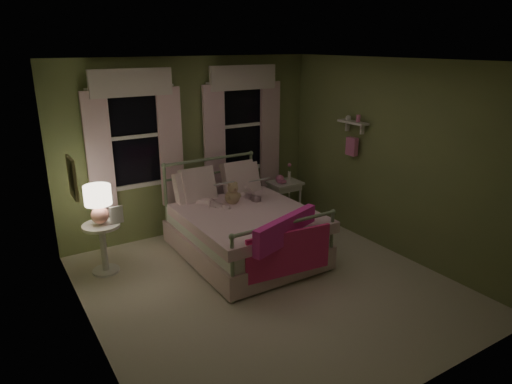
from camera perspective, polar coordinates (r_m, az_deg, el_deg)
room_shell at (r=5.09m, az=1.62°, el=1.27°), size 4.20×4.20×4.20m
bed at (r=6.20m, az=-1.71°, el=-4.55°), size 1.58×2.04×1.18m
pink_throw at (r=5.32m, az=3.89°, el=-5.95°), size 1.10×0.46×0.71m
child_left at (r=6.23m, az=-5.94°, el=1.12°), size 0.33×0.27×0.78m
child_right at (r=6.50m, az=-1.49°, el=1.35°), size 0.34×0.28×0.65m
book_left at (r=6.01m, az=-4.89°, el=0.54°), size 0.21×0.13×0.26m
book_right at (r=6.29m, az=-0.34°, el=0.99°), size 0.20×0.12×0.26m
teddy_bear at (r=6.27m, az=-2.95°, el=-0.32°), size 0.24×0.20×0.33m
nightstand_left at (r=6.03m, az=-18.60°, el=-5.87°), size 0.46×0.46×0.65m
table_lamp at (r=5.84m, az=-19.12°, el=-1.06°), size 0.32×0.32×0.49m
book_nightstand at (r=5.89m, az=-17.70°, el=-3.84°), size 0.17×0.23×0.02m
nightstand_right at (r=7.37m, az=3.62°, el=0.54°), size 0.50×0.40×0.64m
pink_toy at (r=7.26m, az=3.03°, el=1.60°), size 0.14×0.18×0.14m
bud_vase at (r=7.40m, az=4.20°, el=2.56°), size 0.06×0.06×0.28m
window_left at (r=6.46m, az=-14.92°, el=7.27°), size 1.34×0.13×1.96m
window_right at (r=7.13m, az=-1.68°, el=8.86°), size 1.34×0.13×1.96m
wall_shelf at (r=6.73m, az=11.97°, el=7.04°), size 0.15×0.50×0.60m
framed_picture at (r=4.88m, az=-21.97°, el=1.65°), size 0.03×0.32×0.42m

